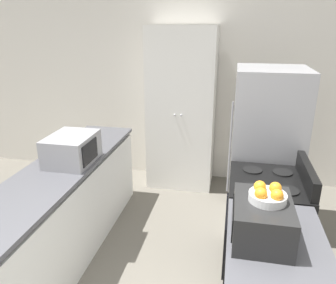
{
  "coord_description": "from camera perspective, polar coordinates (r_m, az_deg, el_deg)",
  "views": [
    {
      "loc": [
        0.6,
        -1.11,
        2.14
      ],
      "look_at": [
        0.0,
        1.85,
        1.05
      ],
      "focal_mm": 35.0,
      "sensor_mm": 36.0,
      "label": 1
    }
  ],
  "objects": [
    {
      "name": "wall_back",
      "position": [
        4.62,
        3.85,
        9.3
      ],
      "size": [
        7.0,
        0.06,
        2.6
      ],
      "color": "silver",
      "rests_on": "ground_plane"
    },
    {
      "name": "counter_left",
      "position": [
        3.37,
        -17.6,
        -11.53
      ],
      "size": [
        0.6,
        2.53,
        0.91
      ],
      "color": "silver",
      "rests_on": "ground_plane"
    },
    {
      "name": "pantry_cabinet",
      "position": [
        4.38,
        2.35,
        5.61
      ],
      "size": [
        0.87,
        0.55,
        2.13
      ],
      "color": "white",
      "rests_on": "ground_plane"
    },
    {
      "name": "stove",
      "position": [
        3.09,
        16.34,
        -13.86
      ],
      "size": [
        0.66,
        0.71,
        1.07
      ],
      "color": "black",
      "rests_on": "ground_plane"
    },
    {
      "name": "refrigerator",
      "position": [
        3.59,
        16.51,
        -1.69
      ],
      "size": [
        0.72,
        0.73,
        1.75
      ],
      "color": "#A3A3A8",
      "rests_on": "ground_plane"
    },
    {
      "name": "microwave",
      "position": [
        3.17,
        -16.36,
        -1.17
      ],
      "size": [
        0.4,
        0.5,
        0.27
      ],
      "color": "#939399",
      "rests_on": "counter_left"
    },
    {
      "name": "toaster_oven",
      "position": [
        2.09,
        16.01,
        -12.91
      ],
      "size": [
        0.35,
        0.46,
        0.24
      ],
      "color": "black",
      "rests_on": "counter_right"
    },
    {
      "name": "fruit_bowl",
      "position": [
        2.03,
        16.99,
        -8.77
      ],
      "size": [
        0.22,
        0.22,
        0.1
      ],
      "color": "silver",
      "rests_on": "toaster_oven"
    }
  ]
}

